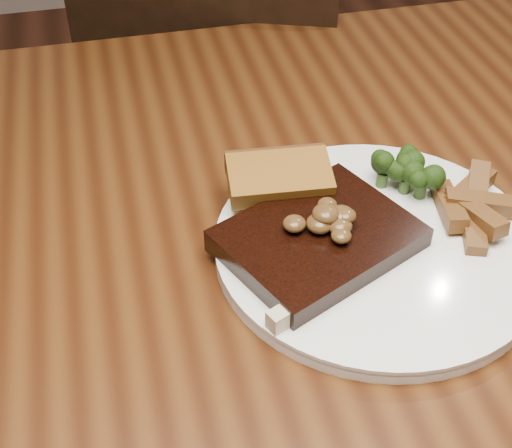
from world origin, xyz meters
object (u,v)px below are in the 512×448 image
at_px(steak, 318,240).
at_px(potato_wedges, 448,213).
at_px(plate, 376,247).
at_px(dining_table, 249,299).
at_px(chair_far, 220,126).
at_px(garlic_bread, 279,193).

relative_size(steak, potato_wedges, 1.75).
xyz_separation_m(plate, steak, (-0.06, 0.00, 0.02)).
xyz_separation_m(dining_table, potato_wedges, (0.19, -0.04, 0.12)).
bearing_deg(steak, chair_far, 63.35).
relative_size(plate, potato_wedges, 3.21).
xyz_separation_m(chair_far, potato_wedges, (0.11, -0.64, 0.30)).
height_order(dining_table, potato_wedges, potato_wedges).
xyz_separation_m(steak, garlic_bread, (-0.02, 0.08, -0.00)).
xyz_separation_m(dining_table, steak, (0.06, -0.05, 0.12)).
bearing_deg(dining_table, garlic_bread, 38.75).
xyz_separation_m(plate, garlic_bread, (-0.08, 0.08, 0.02)).
distance_m(garlic_bread, potato_wedges, 0.17).
distance_m(plate, potato_wedges, 0.08).
height_order(garlic_bread, potato_wedges, potato_wedges).
distance_m(plate, steak, 0.06).
height_order(chair_far, potato_wedges, chair_far).
bearing_deg(potato_wedges, chair_far, 99.88).
bearing_deg(plate, steak, 176.62).
height_order(plate, steak, steak).
bearing_deg(potato_wedges, dining_table, 168.83).
bearing_deg(steak, garlic_bread, 78.11).
relative_size(dining_table, chair_far, 1.85).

